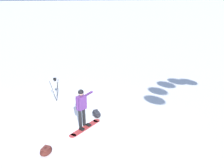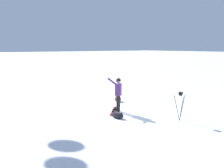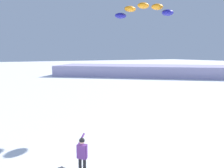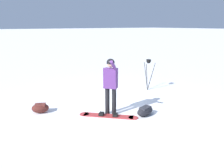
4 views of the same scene
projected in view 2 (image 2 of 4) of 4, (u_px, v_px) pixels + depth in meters
ground_plane at (138, 113)px, 11.88m from camera, size 300.00×300.00×0.00m
snowboarder at (118, 91)px, 11.87m from camera, size 0.56×0.75×1.80m
snowboard at (115, 111)px, 12.11m from camera, size 1.40×1.39×0.10m
gear_bag_large at (118, 99)px, 14.26m from camera, size 0.66×0.60×0.30m
camera_tripod at (180, 100)px, 10.41m from camera, size 0.54×0.46×1.34m
gear_bag_small at (117, 115)px, 10.96m from camera, size 0.74×0.50×0.28m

